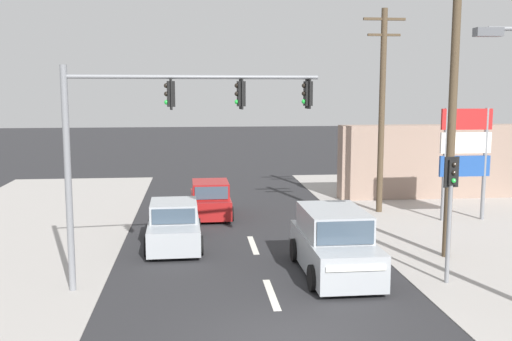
% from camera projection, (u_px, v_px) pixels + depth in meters
% --- Properties ---
extents(lane_dash_mid, '(0.20, 2.40, 0.01)m').
position_uv_depth(lane_dash_mid, '(271.00, 294.00, 15.80)').
color(lane_dash_mid, silver).
rests_on(lane_dash_mid, ground).
extents(lane_dash_far, '(0.20, 2.40, 0.01)m').
position_uv_depth(lane_dash_far, '(253.00, 245.00, 20.73)').
color(lane_dash_far, silver).
rests_on(lane_dash_far, ground).
extents(utility_pole_midground_right, '(1.80, 0.26, 10.85)m').
position_uv_depth(utility_pole_midground_right, '(454.00, 79.00, 18.48)').
color(utility_pole_midground_right, '#4C3D2B').
rests_on(utility_pole_midground_right, ground).
extents(utility_pole_background_right, '(1.80, 0.26, 8.70)m').
position_uv_depth(utility_pole_background_right, '(382.00, 107.00, 25.54)').
color(utility_pole_background_right, '#4C3D2B').
rests_on(utility_pole_background_right, ground).
extents(traffic_signal_mast, '(6.86, 1.03, 6.00)m').
position_uv_depth(traffic_signal_mast, '(159.00, 128.00, 15.97)').
color(traffic_signal_mast, slate).
rests_on(traffic_signal_mast, ground).
extents(pedestal_signal_right_kerb, '(0.44, 0.30, 3.56)m').
position_uv_depth(pedestal_signal_right_kerb, '(450.00, 198.00, 16.36)').
color(pedestal_signal_right_kerb, slate).
rests_on(pedestal_signal_right_kerb, ground).
extents(shopping_plaza_sign, '(2.10, 0.16, 4.60)m').
position_uv_depth(shopping_plaza_sign, '(465.00, 148.00, 24.15)').
color(shopping_plaza_sign, slate).
rests_on(shopping_plaza_sign, ground).
extents(shopfront_wall_far, '(12.00, 1.00, 3.60)m').
position_uv_depth(shopfront_wall_far, '(459.00, 161.00, 29.48)').
color(shopfront_wall_far, gray).
rests_on(shopfront_wall_far, ground).
extents(hatchback_kerbside_parked, '(1.82, 3.66, 1.53)m').
position_uv_depth(hatchback_kerbside_parked, '(210.00, 200.00, 25.25)').
color(hatchback_kerbside_parked, maroon).
rests_on(hatchback_kerbside_parked, ground).
extents(suv_receding_far, '(2.09, 4.56, 1.90)m').
position_uv_depth(suv_receding_far, '(334.00, 244.00, 17.48)').
color(suv_receding_far, '#A3A8AD').
rests_on(suv_receding_far, ground).
extents(sedan_crossing_left, '(1.97, 4.28, 1.56)m').
position_uv_depth(sedan_crossing_left, '(174.00, 226.00, 20.56)').
color(sedan_crossing_left, '#A3A8AD').
rests_on(sedan_crossing_left, ground).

